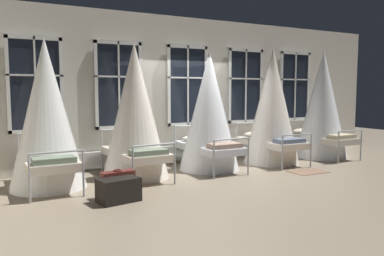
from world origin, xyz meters
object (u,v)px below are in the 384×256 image
(cot_first, at_px, (47,116))
(suitcase_dark, at_px, (118,184))
(cot_fourth, at_px, (272,108))
(travel_trunk, at_px, (119,190))
(cot_third, at_px, (209,113))
(cot_second, at_px, (135,113))
(cot_fifth, at_px, (322,106))

(cot_first, xyz_separation_m, suitcase_dark, (0.91, -1.23, -1.09))
(cot_fourth, height_order, travel_trunk, cot_fourth)
(suitcase_dark, bearing_deg, travel_trunk, -109.56)
(cot_third, bearing_deg, cot_fourth, -90.43)
(cot_first, relative_size, suitcase_dark, 4.76)
(cot_second, distance_m, suitcase_dark, 1.84)
(cot_first, distance_m, cot_fourth, 5.23)
(cot_fourth, bearing_deg, cot_first, 91.54)
(cot_fourth, xyz_separation_m, travel_trunk, (-4.39, -1.50, -1.16))
(cot_fifth, height_order, travel_trunk, cot_fifth)
(cot_first, bearing_deg, cot_third, -89.15)
(travel_trunk, bearing_deg, cot_third, 30.44)
(cot_first, bearing_deg, cot_fourth, -89.79)
(travel_trunk, bearing_deg, cot_first, 119.37)
(cot_fifth, height_order, suitcase_dark, cot_fifth)
(cot_fourth, relative_size, cot_fifth, 0.99)
(cot_fourth, distance_m, cot_fifth, 1.70)
(cot_fifth, bearing_deg, cot_second, 88.40)
(cot_fifth, distance_m, suitcase_dark, 6.25)
(cot_fifth, distance_m, travel_trunk, 6.38)
(cot_fifth, bearing_deg, cot_third, 88.02)
(travel_trunk, bearing_deg, suitcase_dark, 74.74)
(suitcase_dark, height_order, travel_trunk, suitcase_dark)
(cot_fifth, xyz_separation_m, travel_trunk, (-6.09, -1.50, -1.18))
(suitcase_dark, bearing_deg, cot_first, 122.43)
(suitcase_dark, distance_m, travel_trunk, 0.28)
(cot_second, height_order, cot_third, cot_second)
(cot_second, relative_size, cot_fifth, 0.97)
(cot_first, height_order, cot_fifth, cot_fifth)
(cot_first, relative_size, travel_trunk, 4.26)
(cot_second, xyz_separation_m, travel_trunk, (-0.86, -1.52, -1.13))
(cot_first, relative_size, cot_second, 0.99)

